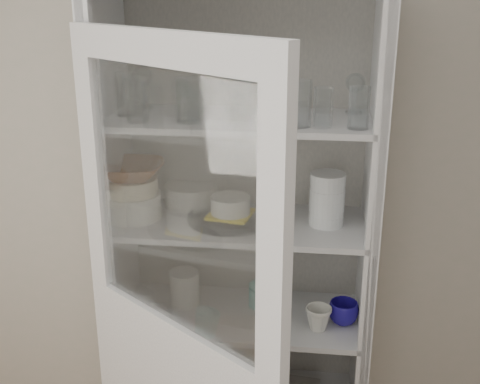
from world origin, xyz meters
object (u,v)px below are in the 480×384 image
Objects in this scene: yellow_trivet at (231,214)px; cupboard_door at (178,383)px; goblet_3 at (355,92)px; white_canister at (185,288)px; goblet_1 at (233,90)px; measuring_cups at (154,314)px; cream_bowl at (132,186)px; glass_platter at (231,218)px; goblet_0 at (143,85)px; pantry_cabinet at (242,286)px; mug_blue at (343,313)px; plate_stack_front at (133,205)px; plate_stack_back at (191,194)px; terracotta_bowl at (131,170)px; teal_jar at (259,295)px; grey_bowl_stack at (327,199)px; mug_teal at (264,294)px; goblet_2 at (239,90)px; white_ramekin at (231,205)px; mug_white at (318,318)px.

cupboard_door is at bearing -102.51° from yellow_trivet.
goblet_3 is 1.11× the size of white_canister.
measuring_cups is (-0.29, -0.18, -0.86)m from goblet_1.
cream_bowl reaches higher than glass_platter.
glass_platter is (0.35, -0.11, -0.48)m from goblet_0.
cream_bowl is at bearing -167.59° from pantry_cabinet.
mug_blue is 1.11× the size of measuring_cups.
plate_stack_front is 1.00× the size of plate_stack_back.
cupboard_door reaches higher than terracotta_bowl.
goblet_0 reaches higher than mug_blue.
teal_jar is at bearing 9.21° from plate_stack_front.
cupboard_door reaches higher than glass_platter.
white_canister is (-0.02, -0.11, -0.37)m from plate_stack_back.
teal_jar is at bearing 9.21° from terracotta_bowl.
grey_bowl_stack reaches higher than mug_teal.
cupboard_door is at bearing -60.43° from terracotta_bowl.
goblet_1 is 1.46× the size of mug_teal.
goblet_2 is 0.76× the size of plate_stack_front.
goblet_1 is 0.48m from glass_platter.
mug_blue is at bearing 77.19° from cupboard_door.
cupboard_door is 0.61m from mug_teal.
goblet_2 is 0.48m from glass_platter.
terracotta_bowl is 0.40m from white_ramekin.
goblet_1 is at bearing -173.83° from goblet_2.
goblet_3 is 0.90m from teal_jar.
goblet_1 reaches higher than cream_bowl.
teal_jar is at bearing 9.21° from cream_bowl.
yellow_trivet is at bearing -165.17° from goblet_3.
plate_stack_front is at bearing 157.04° from cupboard_door.
terracotta_bowl is 0.91m from mug_white.
plate_stack_front reaches higher than yellow_trivet.
mug_teal is (0.31, -0.08, -0.39)m from plate_stack_back.
terracotta_bowl reaches higher than white_canister.
goblet_3 is at bearing 0.89° from goblet_0.
goblet_1 is 0.81× the size of cream_bowl.
cupboard_door is at bearing -111.29° from teal_jar.
cream_bowl is 1.37× the size of white_canister.
mug_blue is at bearing -3.70° from glass_platter.
goblet_0 is 0.83m from white_canister.
grey_bowl_stack is (0.36, 0.00, 0.04)m from white_ramekin.
terracotta_bowl reaches higher than mug_teal.
goblet_3 is 0.41m from grey_bowl_stack.
mug_white is (0.35, -0.08, -0.42)m from white_ramekin.
measuring_cups is at bearing -41.62° from terracotta_bowl.
goblet_0 is 1.63× the size of mug_teal.
terracotta_bowl is at bearing -177.37° from glass_platter.
goblet_3 is 1.59× the size of mug_white.
grey_bowl_stack reaches higher than glass_platter.
plate_stack_front is 2.20× the size of teal_jar.
goblet_0 is 1.10× the size of goblet_2.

